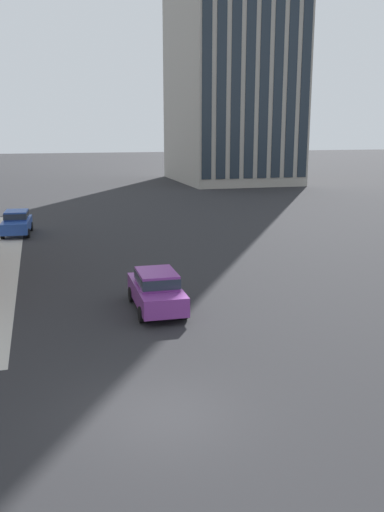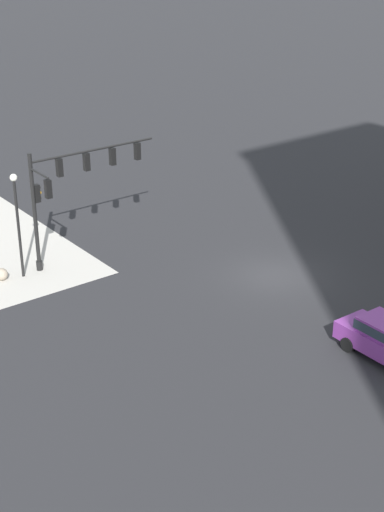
% 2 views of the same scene
% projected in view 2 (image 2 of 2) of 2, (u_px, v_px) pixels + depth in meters
% --- Properties ---
extents(ground_plane, '(320.00, 320.00, 0.00)m').
position_uv_depth(ground_plane, '(273.00, 275.00, 38.19)').
color(ground_plane, '#262628').
extents(traffic_signal_main, '(7.23, 2.09, 6.15)m').
position_uv_depth(traffic_signal_main, '(67.00, 184.00, 37.90)').
color(traffic_signal_main, black).
rests_on(traffic_signal_main, ground).
extents(bollard_sphere_curb_a, '(0.62, 0.62, 0.62)m').
position_uv_depth(bollard_sphere_curb_a, '(2.00, 274.00, 37.61)').
color(bollard_sphere_curb_a, gray).
rests_on(bollard_sphere_curb_a, ground).
extents(street_lamp_corner_near, '(0.36, 0.36, 5.37)m').
position_uv_depth(street_lamp_corner_near, '(17.00, 213.00, 36.72)').
color(street_lamp_corner_near, black).
rests_on(street_lamp_corner_near, ground).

